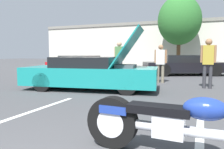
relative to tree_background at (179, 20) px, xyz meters
name	(u,v)px	position (x,y,z in m)	size (l,w,h in m)	color
far_building	(190,42)	(0.70, 4.04, -1.68)	(32.00, 4.20, 4.40)	beige
tree_background	(179,20)	(0.00, 0.00, 0.00)	(3.60, 3.60, 6.11)	brown
motorcycle	(179,126)	(1.72, -17.00, -3.61)	(2.41, 0.70, 0.98)	black
show_car_hood_open	(91,73)	(-1.61, -12.93, -3.45)	(4.75, 2.45, 2.08)	teal
parked_car_left_row	(81,65)	(-4.99, -7.87, -3.49)	(4.88, 2.60, 1.10)	red
parked_car_mid_row	(184,65)	(0.96, -6.39, -3.46)	(4.91, 3.53, 1.14)	black
spectator_near_motorcycle	(161,60)	(0.31, -10.32, -3.07)	(0.52, 0.21, 1.61)	gray
spectator_by_show_car	(208,59)	(2.12, -11.19, -2.97)	(0.52, 0.23, 1.76)	#333338
spectator_midground	(119,57)	(-1.75, -9.78, -2.94)	(0.52, 0.24, 1.81)	#333338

